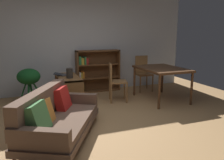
# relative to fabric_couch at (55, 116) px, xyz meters

# --- Properties ---
(ground_plane) EXTENTS (8.16, 8.16, 0.00)m
(ground_plane) POSITION_rel_fabric_couch_xyz_m (0.81, 0.11, -0.35)
(ground_plane) COLOR tan
(back_wall_panel) EXTENTS (6.80, 0.10, 2.70)m
(back_wall_panel) POSITION_rel_fabric_couch_xyz_m (0.81, 2.81, 1.00)
(back_wall_panel) COLOR silver
(back_wall_panel) RESTS_ON ground_plane
(fabric_couch) EXTENTS (1.57, 1.97, 0.77)m
(fabric_couch) POSITION_rel_fabric_couch_xyz_m (0.00, 0.00, 0.00)
(fabric_couch) COLOR #56351E
(fabric_couch) RESTS_ON ground_plane
(media_console) EXTENTS (0.47, 1.12, 0.62)m
(media_console) POSITION_rel_fabric_couch_xyz_m (0.54, 1.84, -0.05)
(media_console) COLOR brown
(media_console) RESTS_ON ground_plane
(open_laptop) EXTENTS (0.45, 0.38, 0.06)m
(open_laptop) POSITION_rel_fabric_couch_xyz_m (0.47, 2.02, 0.29)
(open_laptop) COLOR #333338
(open_laptop) RESTS_ON media_console
(desk_speaker) EXTENTS (0.15, 0.15, 0.23)m
(desk_speaker) POSITION_rel_fabric_couch_xyz_m (0.54, 1.60, 0.39)
(desk_speaker) COLOR #2D2823
(desk_speaker) RESTS_ON media_console
(potted_floor_plant) EXTENTS (0.53, 0.53, 0.82)m
(potted_floor_plant) POSITION_rel_fabric_couch_xyz_m (-0.32, 2.09, 0.20)
(potted_floor_plant) COLOR brown
(potted_floor_plant) RESTS_ON ground_plane
(dining_table) EXTENTS (0.95, 1.30, 0.80)m
(dining_table) POSITION_rel_fabric_couch_xyz_m (2.70, 1.22, 0.37)
(dining_table) COLOR #56351E
(dining_table) RESTS_ON ground_plane
(dining_chair_near) EXTENTS (0.49, 0.48, 0.92)m
(dining_chair_near) POSITION_rel_fabric_couch_xyz_m (1.60, 1.49, 0.18)
(dining_chair_near) COLOR olive
(dining_chair_near) RESTS_ON ground_plane
(dining_chair_far) EXTENTS (0.43, 0.41, 0.98)m
(dining_chair_far) POSITION_rel_fabric_couch_xyz_m (2.74, 2.24, 0.20)
(dining_chair_far) COLOR olive
(dining_chair_far) RESTS_ON ground_plane
(bookshelf) EXTENTS (1.23, 0.30, 1.16)m
(bookshelf) POSITION_rel_fabric_couch_xyz_m (1.46, 2.64, 0.23)
(bookshelf) COLOR brown
(bookshelf) RESTS_ON ground_plane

